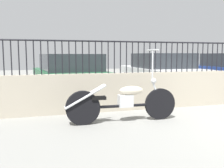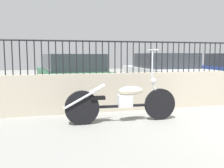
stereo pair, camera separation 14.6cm
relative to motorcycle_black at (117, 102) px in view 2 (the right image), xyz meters
name	(u,v)px [view 2 (the right image)]	position (x,y,z in m)	size (l,w,h in m)	color
low_wall	(203,89)	(2.61, 1.00, 0.05)	(10.27, 0.18, 0.89)	#B2A893
fence_railing	(205,53)	(2.61, 1.00, 0.98)	(10.27, 0.04, 0.75)	black
motorcycle_black	(117,102)	(0.00, 0.00, 0.00)	(2.25, 0.52, 1.43)	black
car_green	(72,75)	(-0.55, 3.35, 0.28)	(2.26, 4.38, 1.34)	black
car_white	(163,73)	(2.65, 3.42, 0.29)	(1.96, 4.04, 1.37)	black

